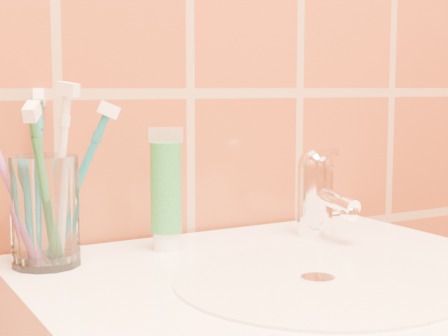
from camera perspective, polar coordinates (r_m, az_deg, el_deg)
glass_tumbler at (r=0.79m, az=-14.64°, el=-3.48°), size 0.08×0.08×0.13m
toothpaste_tube at (r=0.85m, az=-4.84°, el=-2.08°), size 0.04×0.04×0.15m
faucet at (r=0.93m, az=7.76°, el=-1.77°), size 0.05×0.11×0.12m
toothbrush_0 at (r=0.75m, az=-14.69°, el=-1.84°), size 0.13×0.16×0.21m
toothbrush_1 at (r=0.79m, az=-13.47°, el=-0.62°), size 0.08×0.09×0.22m
toothbrush_2 at (r=0.80m, az=-12.08°, el=-1.30°), size 0.13×0.12×0.19m
toothbrush_3 at (r=0.80m, az=-17.29°, el=-1.58°), size 0.15×0.16×0.20m
toothbrush_4 at (r=0.83m, az=-15.18°, el=-0.66°), size 0.11×0.18×0.22m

